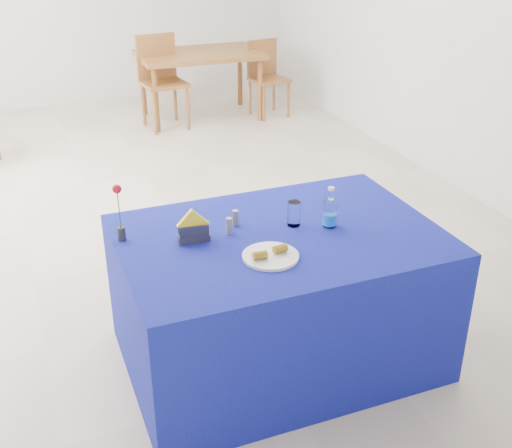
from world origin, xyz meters
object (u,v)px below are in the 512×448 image
Objects in this scene: water_bottle at (330,213)px; chair_bg_right at (266,73)px; oak_table at (200,59)px; chair_bg_left at (161,75)px; plate at (271,256)px; blue_table at (278,298)px.

water_bottle is 4.53m from chair_bg_right.
oak_table is 0.52m from chair_bg_left.
water_bottle reaches higher than plate.
water_bottle is 0.16× the size of oak_table.
blue_table is at bearing 56.85° from plate.
chair_bg_left is (-0.49, -0.13, -0.10)m from oak_table.
water_bottle is at bearing -2.67° from blue_table.
plate is 4.75m from oak_table.
chair_bg_right is (1.82, 4.48, -0.27)m from plate.
blue_table is 1.61× the size of chair_bg_left.
water_bottle reaches higher than chair_bg_right.
oak_table is at bearing 78.11° from blue_table.
chair_bg_right is at bearing 67.92° from plate.
water_bottle is 0.25× the size of chair_bg_right.
chair_bg_left is 1.24m from chair_bg_right.
plate is 0.27× the size of chair_bg_left.
plate is 0.46m from blue_table.
chair_bg_left reaches higher than chair_bg_right.
chair_bg_left is at bearing 82.68° from plate.
chair_bg_left is at bearing 84.12° from blue_table.
chair_bg_left reaches higher than oak_table.
blue_table is at bearing 177.33° from water_bottle.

